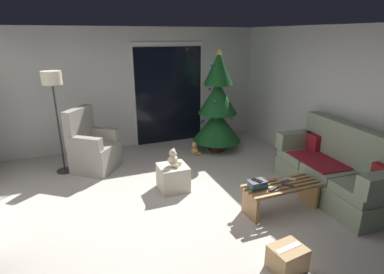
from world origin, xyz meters
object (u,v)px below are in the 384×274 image
at_px(remote_silver, 283,180).
at_px(cell_phone, 257,180).
at_px(coffee_table, 281,193).
at_px(remote_white, 290,179).
at_px(remote_black, 273,189).
at_px(book_stack, 257,184).
at_px(floor_lamp, 53,88).
at_px(christmas_tree, 218,107).
at_px(remote_graphite, 287,185).
at_px(armchair, 92,149).
at_px(couch, 336,171).
at_px(cardboard_box_taped_mid_floor, 287,258).
at_px(teddy_bear_honey_by_tree, 195,149).
at_px(ottoman, 173,177).
at_px(teddy_bear_cream, 173,159).

height_order(remote_silver, cell_phone, cell_phone).
height_order(coffee_table, remote_white, remote_white).
bearing_deg(cell_phone, remote_black, -53.81).
bearing_deg(book_stack, floor_lamp, 134.95).
height_order(christmas_tree, floor_lamp, christmas_tree).
relative_size(remote_graphite, armchair, 0.14).
relative_size(book_stack, cell_phone, 1.87).
relative_size(couch, cardboard_box_taped_mid_floor, 5.15).
bearing_deg(floor_lamp, cardboard_box_taped_mid_floor, -57.94).
relative_size(coffee_table, cell_phone, 7.64).
relative_size(armchair, teddy_bear_honey_by_tree, 3.96).
relative_size(cell_phone, floor_lamp, 0.08).
relative_size(ottoman, teddy_bear_cream, 1.54).
relative_size(cell_phone, teddy_bear_honey_by_tree, 0.50).
relative_size(remote_graphite, ottoman, 0.35).
xyz_separation_m(remote_white, ottoman, (-1.40, 1.05, -0.20)).
bearing_deg(book_stack, couch, 0.65).
xyz_separation_m(couch, remote_graphite, (-0.98, -0.11, 0.01)).
height_order(cell_phone, teddy_bear_cream, teddy_bear_cream).
bearing_deg(christmas_tree, remote_black, -99.31).
bearing_deg(remote_graphite, ottoman, -81.60).
bearing_deg(ottoman, cardboard_box_taped_mid_floor, -75.22).
relative_size(coffee_table, floor_lamp, 0.62).
bearing_deg(couch, remote_silver, 178.04).
height_order(book_stack, teddy_bear_cream, teddy_bear_cream).
bearing_deg(armchair, teddy_bear_cream, -48.70).
xyz_separation_m(remote_white, armchair, (-2.50, 2.31, -0.00)).
bearing_deg(ottoman, remote_graphite, -43.57).
height_order(couch, ottoman, couch).
xyz_separation_m(remote_silver, teddy_bear_cream, (-1.28, 1.03, 0.12)).
bearing_deg(cardboard_box_taped_mid_floor, remote_black, 63.74).
bearing_deg(remote_black, cardboard_box_taped_mid_floor, 133.59).
bearing_deg(remote_graphite, cell_phone, -50.30).
bearing_deg(remote_silver, remote_graphite, 161.72).
bearing_deg(remote_black, cell_phone, 36.40).
relative_size(cell_phone, christmas_tree, 0.07).
bearing_deg(remote_black, teddy_bear_honey_by_tree, -17.03).
height_order(remote_silver, remote_graphite, same).
relative_size(remote_white, book_stack, 0.58).
relative_size(cell_phone, ottoman, 0.33).
bearing_deg(ottoman, teddy_bear_honey_by_tree, 54.51).
height_order(armchair, cardboard_box_taped_mid_floor, armchair).
bearing_deg(ottoman, teddy_bear_cream, -43.31).
bearing_deg(remote_white, book_stack, -44.78).
height_order(coffee_table, ottoman, ottoman).
distance_m(cell_phone, teddy_bear_honey_by_tree, 2.34).
bearing_deg(christmas_tree, book_stack, -103.58).
bearing_deg(coffee_table, couch, 3.26).
distance_m(remote_silver, cardboard_box_taped_mid_floor, 1.32).
bearing_deg(remote_silver, armchair, 42.30).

